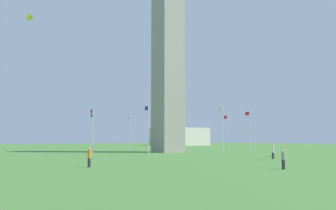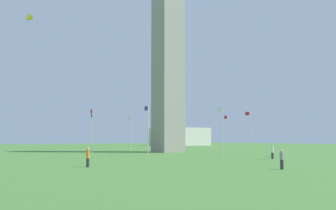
% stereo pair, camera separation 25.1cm
% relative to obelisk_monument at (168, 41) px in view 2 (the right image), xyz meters
% --- Properties ---
extents(ground_plane, '(260.00, 260.00, 0.00)m').
position_rel_obelisk_monument_xyz_m(ground_plane, '(0.00, 0.00, -21.85)').
color(ground_plane, '#3D6B2D').
extents(obelisk_monument, '(4.81, 4.81, 43.71)m').
position_rel_obelisk_monument_xyz_m(obelisk_monument, '(0.00, 0.00, 0.00)').
color(obelisk_monument, gray).
rests_on(obelisk_monument, ground).
extents(flagpole_n, '(1.12, 0.14, 7.70)m').
position_rel_obelisk_monument_xyz_m(flagpole_n, '(15.48, 0.00, -17.62)').
color(flagpole_n, silver).
rests_on(flagpole_n, ground).
extents(flagpole_ne, '(1.12, 0.14, 7.70)m').
position_rel_obelisk_monument_xyz_m(flagpole_ne, '(10.96, 10.90, -17.62)').
color(flagpole_ne, silver).
rests_on(flagpole_ne, ground).
extents(flagpole_e, '(1.12, 0.14, 7.70)m').
position_rel_obelisk_monument_xyz_m(flagpole_e, '(0.06, 15.42, -17.62)').
color(flagpole_e, silver).
rests_on(flagpole_e, ground).
extents(flagpole_se, '(1.12, 0.14, 7.70)m').
position_rel_obelisk_monument_xyz_m(flagpole_se, '(-10.84, 10.90, -17.62)').
color(flagpole_se, silver).
rests_on(flagpole_se, ground).
extents(flagpole_s, '(1.12, 0.14, 7.70)m').
position_rel_obelisk_monument_xyz_m(flagpole_s, '(-15.35, 0.00, -17.62)').
color(flagpole_s, silver).
rests_on(flagpole_s, ground).
extents(flagpole_sw, '(1.12, 0.14, 7.70)m').
position_rel_obelisk_monument_xyz_m(flagpole_sw, '(-10.84, -10.90, -17.62)').
color(flagpole_sw, silver).
rests_on(flagpole_sw, ground).
extents(flagpole_w, '(1.12, 0.14, 7.70)m').
position_rel_obelisk_monument_xyz_m(flagpole_w, '(0.06, -15.42, -17.62)').
color(flagpole_w, silver).
rests_on(flagpole_w, ground).
extents(flagpole_nw, '(1.12, 0.14, 7.70)m').
position_rel_obelisk_monument_xyz_m(flagpole_nw, '(10.96, -10.90, -17.62)').
color(flagpole_nw, silver).
rests_on(flagpole_nw, ground).
extents(person_white_shirt, '(0.32, 0.32, 1.67)m').
position_rel_obelisk_monument_xyz_m(person_white_shirt, '(-27.29, 2.05, -21.03)').
color(person_white_shirt, '#2D2D38').
rests_on(person_white_shirt, ground).
extents(person_gray_shirt, '(0.32, 0.32, 1.64)m').
position_rel_obelisk_monument_xyz_m(person_gray_shirt, '(-38.91, 14.32, -21.04)').
color(person_gray_shirt, '#2D2D38').
rests_on(person_gray_shirt, ground).
extents(person_orange_shirt, '(0.32, 0.32, 1.76)m').
position_rel_obelisk_monument_xyz_m(person_orange_shirt, '(-27.56, 27.02, -20.98)').
color(person_orange_shirt, '#2D2D38').
rests_on(person_orange_shirt, ground).
extents(kite_yellow_delta, '(1.34, 1.69, 2.44)m').
position_rel_obelisk_monument_xyz_m(kite_yellow_delta, '(3.55, 25.76, 0.78)').
color(kite_yellow_delta, yellow).
extents(distant_building, '(18.42, 16.86, 6.73)m').
position_rel_obelisk_monument_xyz_m(distant_building, '(59.50, -44.75, -18.49)').
color(distant_building, beige).
rests_on(distant_building, ground).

